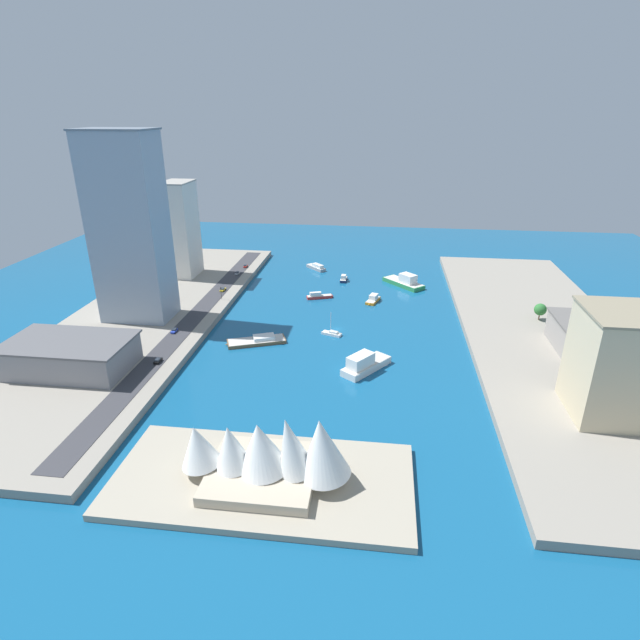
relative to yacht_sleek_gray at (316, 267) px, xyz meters
The scene contains 26 objects.
ground_plane 93.54m from the yacht_sleek_gray, 103.55° to the left, with size 440.00×440.00×0.00m, color #145684.
quay_west 145.90m from the yacht_sleek_gray, 141.45° to the left, with size 70.00×240.00×2.97m, color gray.
quay_east 114.92m from the yacht_sleek_gray, 52.30° to the left, with size 70.00×240.00×2.97m, color gray.
peninsula_point 197.05m from the yacht_sleek_gray, 93.30° to the left, with size 81.39×38.54×2.00m, color #A89E89.
road_strip 101.89m from the yacht_sleek_gray, 63.19° to the left, with size 9.46×228.00×0.15m, color #38383D.
yacht_sleek_gray is the anchor object (origin of this frame).
sailboat_small_white 99.81m from the yacht_sleek_gray, 101.56° to the left, with size 9.88×5.98×10.94m.
water_taxi_orange 64.87m from the yacht_sleek_gray, 125.01° to the left, with size 7.87×13.10×3.82m.
patrol_launch_navy 28.12m from the yacht_sleek_gray, 132.59° to the left, with size 3.76×10.42×3.80m.
tugboat_red 52.31m from the yacht_sleek_gray, 99.03° to the left, with size 14.62×7.65×3.59m.
ferry_green_doubledeck 59.76m from the yacht_sleek_gray, 155.46° to the left, with size 24.10×24.76×7.39m.
barge_flat_brown 110.53m from the yacht_sleek_gray, 84.31° to the left, with size 26.10×16.46×3.07m.
ferry_white_commuter 134.13m from the yacht_sleek_gray, 105.60° to the left, with size 19.43×22.60×7.59m.
office_block_beige 192.93m from the yacht_sleek_gray, 126.95° to the left, with size 25.56×26.06×35.38m.
carpark_squat_concrete 163.89m from the yacht_sleek_gray, 140.44° to the left, with size 28.10×27.27×12.38m.
hotel_broad_white 84.48m from the yacht_sleek_gray, 21.48° to the left, with size 15.16×22.71×53.78m.
tower_tall_glass 125.59m from the yacht_sleek_gray, 52.97° to the left, with size 31.66×21.11×83.62m.
warehouse_low_gray 164.72m from the yacht_sleek_gray, 63.38° to the left, with size 45.80×27.20×11.69m.
sedan_silver 50.70m from the yacht_sleek_gray, 30.25° to the left, with size 2.15×4.40×1.64m.
taxi_yellow_cab 70.13m from the yacht_sleek_gray, 51.48° to the left, with size 2.14×5.19×1.43m.
pickup_red 44.17m from the yacht_sleek_gray, 14.47° to the left, with size 1.80×4.25×1.57m.
suv_black 145.28m from the yacht_sleek_gray, 72.52° to the left, with size 2.05×4.39×1.59m.
hatchback_blue 120.38m from the yacht_sleek_gray, 66.25° to the left, with size 1.89×4.68×1.48m.
traffic_light_waterfront 78.70m from the yacht_sleek_gray, 59.00° to the left, with size 0.36×0.36×6.50m.
opera_landmark 197.42m from the yacht_sleek_gray, 93.99° to the left, with size 47.54×26.55×20.17m.
park_tree_cluster 147.57m from the yacht_sleek_gray, 144.31° to the left, with size 14.63×24.37×8.55m.
Camera 1 is at (-18.69, 212.74, 94.60)m, focal length 28.40 mm.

